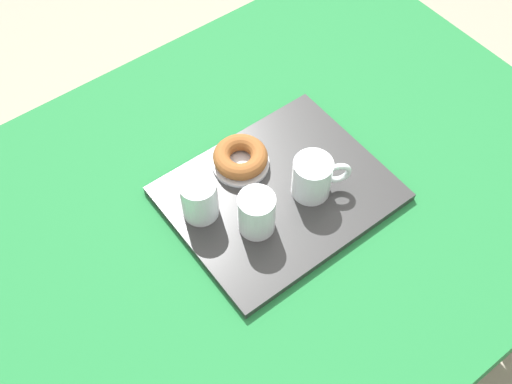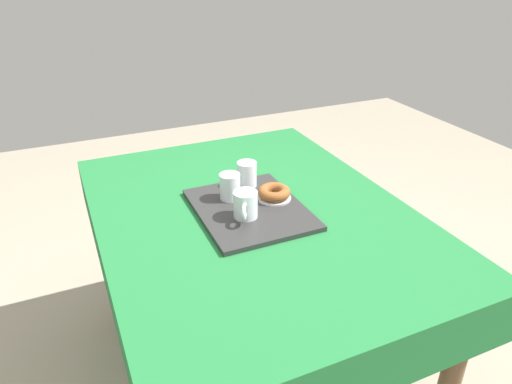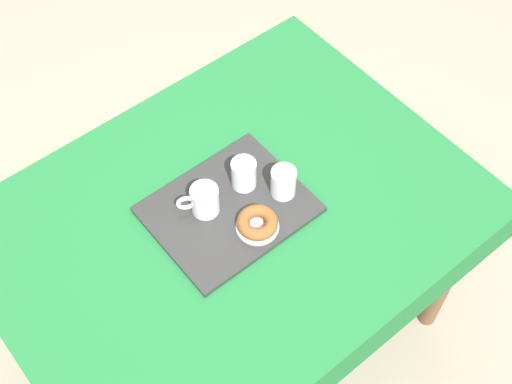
{
  "view_description": "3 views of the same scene",
  "coord_description": "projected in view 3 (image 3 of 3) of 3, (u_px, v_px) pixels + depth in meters",
  "views": [
    {
      "loc": [
        0.45,
        0.53,
        1.78
      ],
      "look_at": [
        0.05,
        0.0,
        0.82
      ],
      "focal_mm": 43.01,
      "sensor_mm": 36.0,
      "label": 1
    },
    {
      "loc": [
        -1.23,
        0.53,
        1.55
      ],
      "look_at": [
        0.08,
        -0.04,
        0.8
      ],
      "focal_mm": 32.79,
      "sensor_mm": 36.0,
      "label": 2
    },
    {
      "loc": [
        -0.6,
        -0.84,
        2.36
      ],
      "look_at": [
        0.07,
        -0.02,
        0.83
      ],
      "focal_mm": 48.75,
      "sensor_mm": 36.0,
      "label": 3
    }
  ],
  "objects": [
    {
      "name": "sugar_donut_left",
      "position": [
        257.0,
        222.0,
        1.83
      ],
      "size": [
        0.11,
        0.11,
        0.03
      ],
      "primitive_type": "torus",
      "color": "brown",
      "rests_on": "donut_plate_left"
    },
    {
      "name": "water_glass_near",
      "position": [
        244.0,
        175.0,
        1.9
      ],
      "size": [
        0.07,
        0.07,
        0.09
      ],
      "color": "white",
      "rests_on": "serving_tray"
    },
    {
      "name": "donut_plate_left",
      "position": [
        257.0,
        227.0,
        1.85
      ],
      "size": [
        0.12,
        0.12,
        0.01
      ],
      "primitive_type": "cylinder",
      "color": "silver",
      "rests_on": "serving_tray"
    },
    {
      "name": "dining_table",
      "position": [
        232.0,
        232.0,
        1.98
      ],
      "size": [
        1.32,
        0.99,
        0.77
      ],
      "color": "#1E6B33",
      "rests_on": "ground"
    },
    {
      "name": "water_glass_far",
      "position": [
        283.0,
        183.0,
        1.88
      ],
      "size": [
        0.07,
        0.07,
        0.09
      ],
      "color": "white",
      "rests_on": "serving_tray"
    },
    {
      "name": "ground_plane",
      "position": [
        238.0,
        329.0,
        2.53
      ],
      "size": [
        6.0,
        6.0,
        0.0
      ],
      "primitive_type": "plane",
      "color": "gray"
    },
    {
      "name": "serving_tray",
      "position": [
        229.0,
        209.0,
        1.89
      ],
      "size": [
        0.42,
        0.34,
        0.02
      ],
      "primitive_type": "cube",
      "color": "#2D2D2D",
      "rests_on": "dining_table"
    },
    {
      "name": "tea_mug_left",
      "position": [
        204.0,
        201.0,
        1.85
      ],
      "size": [
        0.11,
        0.08,
        0.09
      ],
      "color": "white",
      "rests_on": "serving_tray"
    }
  ]
}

